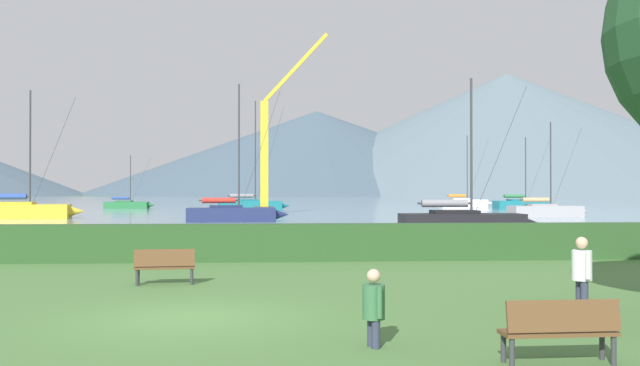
# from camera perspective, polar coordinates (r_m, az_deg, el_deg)

# --- Properties ---
(ground_plane) EXTENTS (1000.00, 1000.00, 0.00)m
(ground_plane) POSITION_cam_1_polar(r_m,az_deg,el_deg) (14.03, -10.67, -10.88)
(ground_plane) COLOR #477038
(harbor_water) EXTENTS (320.00, 246.00, 0.00)m
(harbor_water) POSITION_cam_1_polar(r_m,az_deg,el_deg) (150.74, -4.51, -1.54)
(harbor_water) COLOR gray
(harbor_water) RESTS_ON ground_plane
(hedge_line) EXTENTS (80.00, 1.20, 1.29)m
(hedge_line) POSITION_cam_1_polar(r_m,az_deg,el_deg) (24.83, -7.66, -4.88)
(hedge_line) COLOR #284C23
(hedge_line) RESTS_ON ground_plane
(sailboat_slip_0) EXTENTS (9.41, 3.71, 11.25)m
(sailboat_slip_0) POSITION_cam_1_polar(r_m,az_deg,el_deg) (65.67, -23.25, -2.06)
(sailboat_slip_0) COLOR gold
(sailboat_slip_0) RESTS_ON harbor_water
(sailboat_slip_1) EXTENTS (8.25, 2.94, 9.45)m
(sailboat_slip_1) POSITION_cam_1_polar(r_m,az_deg,el_deg) (94.49, 16.30, -1.67)
(sailboat_slip_1) COLOR #19707A
(sailboat_slip_1) RESTS_ON harbor_water
(sailboat_slip_2) EXTENTS (8.12, 2.75, 10.95)m
(sailboat_slip_2) POSITION_cam_1_polar(r_m,az_deg,el_deg) (55.37, -7.20, -2.48)
(sailboat_slip_2) COLOR navy
(sailboat_slip_2) RESTS_ON harbor_water
(sailboat_slip_3) EXTENTS (8.25, 2.48, 9.10)m
(sailboat_slip_3) POSITION_cam_1_polar(r_m,az_deg,el_deg) (41.59, 11.69, -3.10)
(sailboat_slip_3) COLOR black
(sailboat_slip_3) RESTS_ON harbor_water
(sailboat_slip_4) EXTENTS (7.94, 2.50, 10.68)m
(sailboat_slip_4) POSITION_cam_1_polar(r_m,az_deg,el_deg) (105.85, 11.77, -1.57)
(sailboat_slip_4) COLOR white
(sailboat_slip_4) RESTS_ON harbor_water
(sailboat_slip_5) EXTENTS (7.74, 2.72, 8.84)m
(sailboat_slip_5) POSITION_cam_1_polar(r_m,az_deg,el_deg) (67.61, 18.11, -2.15)
(sailboat_slip_5) COLOR #9E9EA3
(sailboat_slip_5) RESTS_ON harbor_water
(sailboat_slip_6) EXTENTS (6.71, 2.10, 7.24)m
(sailboat_slip_6) POSITION_cam_1_polar(r_m,az_deg,el_deg) (97.65, -15.57, -1.71)
(sailboat_slip_6) COLOR #236B38
(sailboat_slip_6) RESTS_ON harbor_water
(sailboat_slip_9) EXTENTS (8.81, 3.85, 13.35)m
(sailboat_slip_9) POSITION_cam_1_polar(r_m,az_deg,el_deg) (84.26, -5.70, -1.78)
(sailboat_slip_9) COLOR #19707A
(sailboat_slip_9) RESTS_ON harbor_water
(park_bench_near_path) EXTENTS (1.68, 0.52, 0.95)m
(park_bench_near_path) POSITION_cam_1_polar(r_m,az_deg,el_deg) (10.70, 19.16, -11.20)
(park_bench_near_path) COLOR brown
(park_bench_near_path) RESTS_ON ground_plane
(park_bench_under_tree) EXTENTS (1.61, 0.63, 0.95)m
(park_bench_under_tree) POSITION_cam_1_polar(r_m,az_deg,el_deg) (18.90, -12.66, -6.58)
(park_bench_under_tree) COLOR brown
(park_bench_under_tree) RESTS_ON ground_plane
(person_seated_viewer) EXTENTS (0.36, 0.56, 1.25)m
(person_seated_viewer) POSITION_cam_1_polar(r_m,az_deg,el_deg) (11.24, 4.44, -9.92)
(person_seated_viewer) COLOR #2D3347
(person_seated_viewer) RESTS_ON ground_plane
(person_standing_walker) EXTENTS (0.36, 0.57, 1.65)m
(person_standing_walker) POSITION_cam_1_polar(r_m,az_deg,el_deg) (13.69, 20.75, -6.99)
(person_standing_walker) COLOR #2D3347
(person_standing_walker) RESTS_ON ground_plane
(dock_crane) EXTENTS (7.58, 2.00, 18.83)m
(dock_crane) POSITION_cam_1_polar(r_m,az_deg,el_deg) (71.58, -4.32, 1.87)
(dock_crane) COLOR #333338
(dock_crane) RESTS_ON ground_plane
(distant_hill_west_ridge) EXTENTS (242.41, 242.41, 44.50)m
(distant_hill_west_ridge) POSITION_cam_1_polar(r_m,az_deg,el_deg) (368.19, -0.27, 2.49)
(distant_hill_west_ridge) COLOR #425666
(distant_hill_west_ridge) RESTS_ON ground_plane
(distant_hill_east_ridge) EXTENTS (284.25, 284.25, 64.67)m
(distant_hill_east_ridge) POSITION_cam_1_polar(r_m,az_deg,el_deg) (382.29, 15.10, 3.91)
(distant_hill_east_ridge) COLOR slate
(distant_hill_east_ridge) RESTS_ON ground_plane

